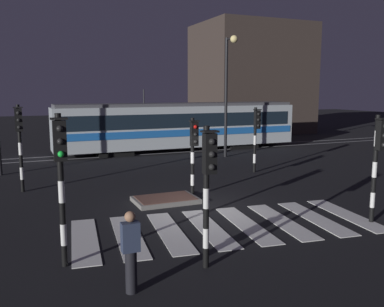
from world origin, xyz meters
name	(u,v)px	position (x,y,z in m)	size (l,w,h in m)	color
ground_plane	(201,209)	(0.00, 0.00, 0.00)	(120.00, 120.00, 0.00)	black
rail_near	(117,156)	(0.00, 12.73, 0.01)	(80.00, 0.12, 0.03)	#59595E
rail_far	(112,153)	(0.00, 14.17, 0.01)	(80.00, 0.12, 0.03)	#59595E
crosswalk_zebra	(228,226)	(0.00, -1.98, 0.01)	(9.48, 4.75, 0.02)	silver
traffic_island	(165,200)	(-0.80, 1.38, 0.09)	(2.29, 1.53, 0.18)	slate
traffic_light_corner_near_left	(61,168)	(-4.86, -3.10, 2.36)	(0.36, 0.42, 3.58)	black
traffic_light_kerb_mid_left	(208,176)	(-1.85, -4.46, 2.18)	(0.36, 0.42, 3.30)	black
traffic_light_median_centre	(193,145)	(0.44, 1.66, 2.01)	(0.36, 0.42, 3.05)	black
traffic_light_corner_far_left	(19,135)	(-5.61, 5.08, 2.33)	(0.36, 0.42, 3.53)	black
traffic_light_corner_near_right	(378,153)	(4.32, -3.48, 2.21)	(0.36, 0.42, 3.35)	black
traffic_light_corner_far_right	(256,130)	(5.22, 4.90, 2.15)	(0.36, 0.42, 3.26)	black
street_lamp_trackside_right	(228,82)	(6.14, 9.64, 4.58)	(0.44, 1.21, 7.23)	black
tram	(180,125)	(4.51, 13.45, 1.75)	(16.74, 2.58, 4.15)	#B2BCC1
pedestrian_waiting_at_kerb	(131,251)	(-3.75, -4.89, 0.88)	(0.36, 0.24, 1.71)	black
building_backdrop	(251,79)	(15.76, 22.92, 5.18)	(10.10, 8.00, 10.37)	#382D28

